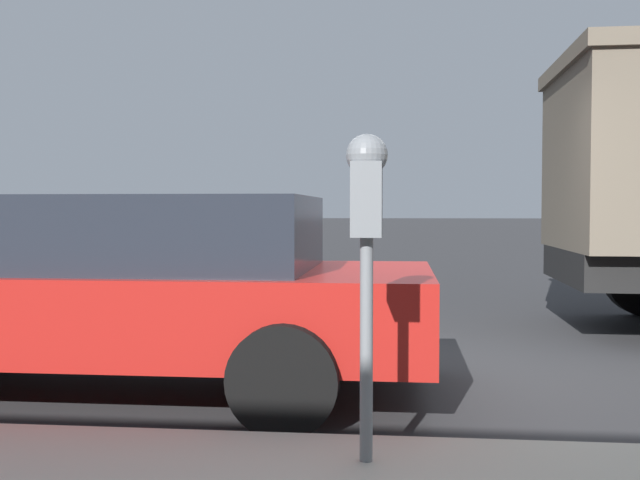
% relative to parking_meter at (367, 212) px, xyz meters
% --- Properties ---
extents(ground_plane, '(220.00, 220.00, 0.00)m').
position_rel_parking_meter_xyz_m(ground_plane, '(2.60, -0.17, -1.27)').
color(ground_plane, '#333335').
extents(parking_meter, '(0.21, 0.19, 1.50)m').
position_rel_parking_meter_xyz_m(parking_meter, '(0.00, 0.00, 0.00)').
color(parking_meter, gray).
rests_on(parking_meter, sidewalk).
extents(car_red, '(2.07, 4.59, 1.38)m').
position_rel_parking_meter_xyz_m(car_red, '(1.67, 1.87, -0.53)').
color(car_red, '#B21E19').
rests_on(car_red, ground_plane).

